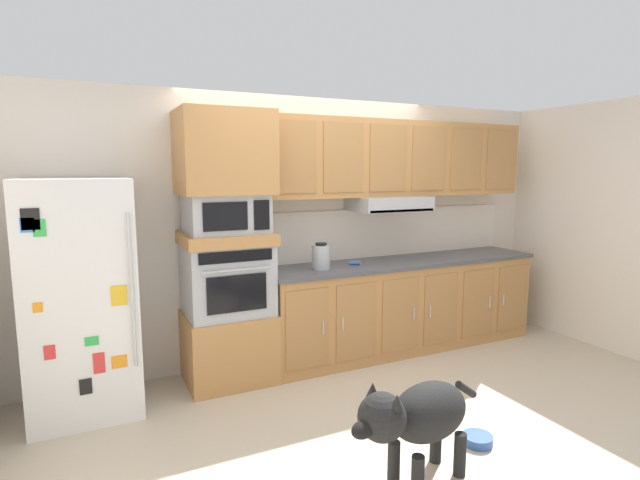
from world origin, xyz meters
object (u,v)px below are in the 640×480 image
Objects in this scene: electric_kettle at (321,257)px; dog at (418,416)px; screwdriver at (355,263)px; refrigerator at (81,298)px; built_in_oven at (227,279)px; dog_food_bowl at (478,439)px; microwave at (225,213)px.

electric_kettle is 0.23× the size of dog.
screwdriver is 0.40m from electric_kettle.
refrigerator reaches higher than dog.
electric_kettle is at bearing -110.84° from dog.
screwdriver is at bearing -121.39° from dog.
refrigerator is 1.13m from built_in_oven.
built_in_oven is at bearing 125.38° from dog_food_bowl.
microwave reaches higher than dog.
microwave is (1.13, 0.07, 0.58)m from refrigerator.
dog is at bearing -47.13° from refrigerator.
built_in_oven is at bearing 179.23° from microwave.
dog is (0.58, -1.91, -0.47)m from built_in_oven.
dog_food_bowl is (1.22, -1.72, -1.43)m from microwave.
dog is at bearing -109.22° from screwdriver.
microwave reaches higher than built_in_oven.
built_in_oven reaches higher than electric_kettle.
electric_kettle is at bearing 102.06° from dog_food_bowl.
built_in_oven is at bearing 176.87° from electric_kettle.
screwdriver reaches higher than dog.
electric_kettle reaches higher than dog_food_bowl.
electric_kettle is (0.86, -0.05, 0.13)m from built_in_oven.
microwave is 1.35m from screwdriver.
refrigerator is 1.71× the size of dog.
screwdriver is at bearing 89.23° from dog_food_bowl.
refrigerator is at bearing 144.84° from dog_food_bowl.
built_in_oven reaches higher than dog.
dog is at bearing -98.66° from electric_kettle.
dog_food_bowl is at bearing -54.62° from built_in_oven.
dog_food_bowl is (2.35, -1.65, -0.85)m from refrigerator.
microwave is 3.91× the size of screwdriver.
built_in_oven is 3.50× the size of dog_food_bowl.
electric_kettle is (-0.38, -0.05, 0.10)m from screwdriver.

